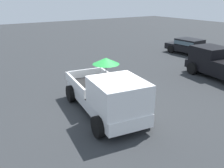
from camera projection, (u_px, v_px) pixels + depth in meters
ground_plane at (104, 112)px, 10.75m from camera, size 80.00×80.00×0.00m
pickup_truck_main at (109, 95)px, 10.02m from camera, size 5.27×2.84×2.33m
pickup_truck_red at (221, 64)px, 14.89m from camera, size 5.01×2.72×1.80m
parked_sedan_near at (190, 46)px, 21.12m from camera, size 4.35×2.08×1.33m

